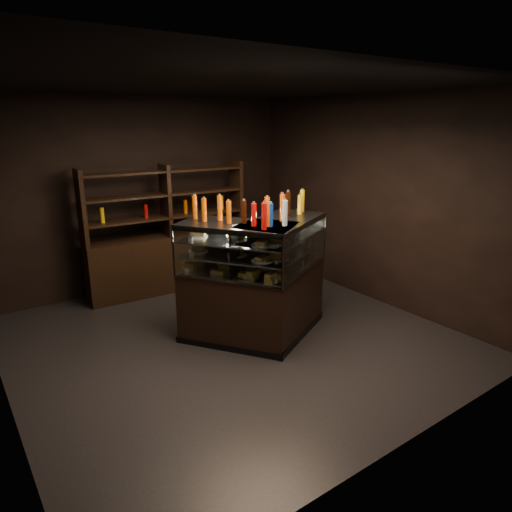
# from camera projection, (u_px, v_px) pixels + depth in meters

# --- Properties ---
(ground) EXTENTS (5.00, 5.00, 0.00)m
(ground) POSITION_uv_depth(u_px,v_px,m) (231.00, 338.00, 5.75)
(ground) COLOR black
(ground) RESTS_ON ground
(room_shell) EXTENTS (5.02, 5.02, 3.01)m
(room_shell) POSITION_uv_depth(u_px,v_px,m) (229.00, 184.00, 5.19)
(room_shell) COLOR black
(room_shell) RESTS_ON ground
(display_case) EXTENTS (1.99, 1.52, 1.50)m
(display_case) POSITION_uv_depth(u_px,v_px,m) (259.00, 299.00, 5.68)
(display_case) COLOR black
(display_case) RESTS_ON ground
(food_display) EXTENTS (1.60, 1.12, 0.46)m
(food_display) POSITION_uv_depth(u_px,v_px,m) (259.00, 250.00, 5.49)
(food_display) COLOR gold
(food_display) RESTS_ON display_case
(bottles_top) EXTENTS (1.43, 0.98, 0.30)m
(bottles_top) POSITION_uv_depth(u_px,v_px,m) (259.00, 209.00, 5.35)
(bottles_top) COLOR yellow
(bottles_top) RESTS_ON display_case
(potted_conifer) EXTENTS (0.37, 0.37, 0.80)m
(potted_conifer) POSITION_uv_depth(u_px,v_px,m) (236.00, 277.00, 6.60)
(potted_conifer) COLOR black
(potted_conifer) RESTS_ON ground
(back_shelving) EXTENTS (2.57, 0.57, 2.00)m
(back_shelving) POSITION_uv_depth(u_px,v_px,m) (169.00, 253.00, 7.25)
(back_shelving) COLOR black
(back_shelving) RESTS_ON ground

